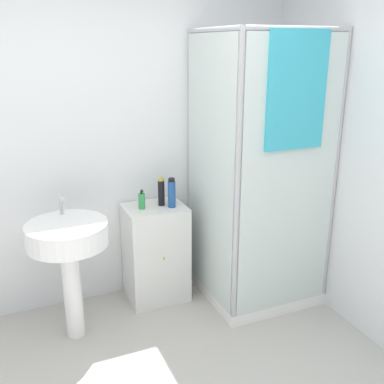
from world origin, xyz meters
name	(u,v)px	position (x,y,z in m)	size (l,w,h in m)	color
wall_back	(82,147)	(0.00, 1.70, 1.25)	(6.40, 0.06, 2.50)	silver
shower_enclosure	(255,225)	(1.19, 1.16, 0.63)	(0.84, 0.87, 2.08)	white
vanity_cabinet	(156,252)	(0.47, 1.47, 0.39)	(0.46, 0.40, 0.78)	silver
sink	(68,246)	(-0.22, 1.21, 0.69)	(0.54, 0.54, 0.99)	white
soap_dispenser	(142,201)	(0.37, 1.47, 0.85)	(0.05, 0.05, 0.15)	green
shampoo_bottle_tall_black	(161,192)	(0.54, 1.48, 0.89)	(0.05, 0.05, 0.22)	black
shampoo_bottle_blue	(172,193)	(0.59, 1.41, 0.89)	(0.06, 0.06, 0.23)	#1E4C93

